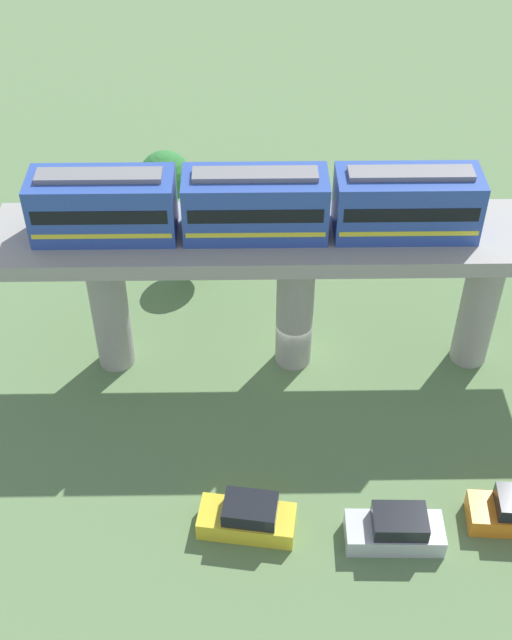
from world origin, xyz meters
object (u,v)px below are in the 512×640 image
object	(u,v)px
train	(255,204)
tree_far_corner	(412,187)
parked_car_silver	(396,530)
parked_car_yellow	(248,518)
tree_near_viaduct	(190,237)
tree_mid_lot	(165,177)

from	to	relation	value
train	tree_far_corner	distance (m)	17.14
parked_car_silver	parked_car_yellow	bearing A→B (deg)	-94.95
parked_car_silver	tree_near_viaduct	xyz separation A→B (m)	(-18.65, -9.52, 2.07)
parked_car_silver	tree_far_corner	world-z (taller)	tree_far_corner
parked_car_silver	tree_mid_lot	distance (m)	27.44
train	tree_near_viaduct	world-z (taller)	train
parked_car_silver	tree_mid_lot	xyz separation A→B (m)	(-24.87, -11.39, 2.26)
parked_car_yellow	train	bearing A→B (deg)	-173.87
train	parked_car_yellow	bearing A→B (deg)	-2.54
train	tree_mid_lot	world-z (taller)	train
train	tree_far_corner	size ratio (longest dim) A/B	4.43
parked_car_silver	tree_mid_lot	bearing A→B (deg)	-153.99
parked_car_yellow	tree_far_corner	xyz separation A→B (m)	(-22.80, 10.42, 2.22)
parked_car_silver	tree_far_corner	bearing A→B (deg)	171.55
parked_car_yellow	tree_near_viaduct	bearing A→B (deg)	-161.23
train	parked_car_silver	size ratio (longest dim) A/B	4.83
tree_mid_lot	tree_far_corner	size ratio (longest dim) A/B	1.01
tree_near_viaduct	tree_far_corner	size ratio (longest dim) A/B	0.92
train	parked_car_silver	xyz separation A→B (m)	(11.36, 5.86, -9.10)
parked_car_silver	parked_car_yellow	world-z (taller)	same
train	parked_car_yellow	distance (m)	14.02
train	tree_far_corner	xyz separation A→B (m)	(-12.14, 9.94, -6.88)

